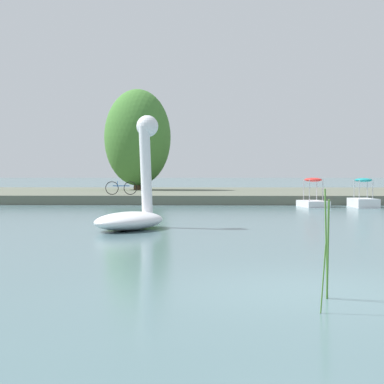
{
  "coord_description": "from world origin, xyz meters",
  "views": [
    {
      "loc": [
        -1.49,
        -8.92,
        1.69
      ],
      "look_at": [
        -2.09,
        15.87,
        0.94
      ],
      "focal_mm": 57.82,
      "sensor_mm": 36.0,
      "label": 1
    }
  ],
  "objects_px": {
    "pedal_boat_teal": "(363,199)",
    "bicycle_parked": "(121,188)",
    "pedal_boat_red": "(313,199)",
    "tree_willow_overhanging": "(137,138)",
    "swan_boat": "(134,203)"
  },
  "relations": [
    {
      "from": "pedal_boat_teal",
      "to": "bicycle_parked",
      "type": "relative_size",
      "value": 1.16
    },
    {
      "from": "pedal_boat_red",
      "to": "tree_willow_overhanging",
      "type": "distance_m",
      "value": 17.07
    },
    {
      "from": "swan_boat",
      "to": "pedal_boat_teal",
      "type": "distance_m",
      "value": 16.02
    },
    {
      "from": "pedal_boat_teal",
      "to": "bicycle_parked",
      "type": "bearing_deg",
      "value": 166.06
    },
    {
      "from": "swan_boat",
      "to": "bicycle_parked",
      "type": "distance_m",
      "value": 15.82
    },
    {
      "from": "swan_boat",
      "to": "tree_willow_overhanging",
      "type": "height_order",
      "value": "tree_willow_overhanging"
    },
    {
      "from": "swan_boat",
      "to": "pedal_boat_teal",
      "type": "relative_size",
      "value": 1.71
    },
    {
      "from": "pedal_boat_red",
      "to": "bicycle_parked",
      "type": "bearing_deg",
      "value": 163.9
    },
    {
      "from": "swan_boat",
      "to": "bicycle_parked",
      "type": "xyz_separation_m",
      "value": [
        -2.56,
        15.61,
        0.09
      ]
    },
    {
      "from": "pedal_boat_red",
      "to": "pedal_boat_teal",
      "type": "distance_m",
      "value": 2.47
    },
    {
      "from": "tree_willow_overhanging",
      "to": "pedal_boat_teal",
      "type": "bearing_deg",
      "value": -45.92
    },
    {
      "from": "swan_boat",
      "to": "pedal_boat_red",
      "type": "relative_size",
      "value": 1.67
    },
    {
      "from": "bicycle_parked",
      "to": "tree_willow_overhanging",
      "type": "bearing_deg",
      "value": 91.28
    },
    {
      "from": "tree_willow_overhanging",
      "to": "pedal_boat_red",
      "type": "bearing_deg",
      "value": -51.54
    },
    {
      "from": "bicycle_parked",
      "to": "pedal_boat_red",
      "type": "bearing_deg",
      "value": -16.1
    }
  ]
}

